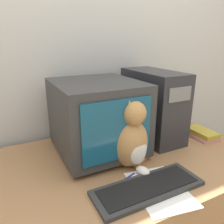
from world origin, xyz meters
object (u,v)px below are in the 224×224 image
at_px(keyboard, 148,188).
at_px(book_stack, 202,134).
at_px(pen, 123,181).
at_px(computer_tower, 153,105).
at_px(crt_monitor, 97,116).
at_px(cat, 130,139).

height_order(keyboard, book_stack, book_stack).
distance_m(keyboard, pen, 0.12).
bearing_deg(computer_tower, crt_monitor, -176.12).
height_order(book_stack, pen, book_stack).
relative_size(keyboard, book_stack, 2.33).
bearing_deg(book_stack, computer_tower, 149.59).
xyz_separation_m(cat, book_stack, (0.59, 0.08, -0.12)).
bearing_deg(keyboard, computer_tower, 52.35).
xyz_separation_m(crt_monitor, book_stack, (0.67, -0.14, -0.18)).
bearing_deg(keyboard, pen, 124.51).
height_order(cat, book_stack, cat).
xyz_separation_m(book_stack, pen, (-0.68, -0.18, -0.02)).
height_order(computer_tower, pen, computer_tower).
relative_size(keyboard, pen, 3.28).
bearing_deg(cat, pen, -142.17).
distance_m(keyboard, cat, 0.24).
relative_size(cat, pen, 2.40).
distance_m(book_stack, pen, 0.71).
bearing_deg(computer_tower, keyboard, -127.65).
bearing_deg(crt_monitor, cat, -69.24).
relative_size(crt_monitor, cat, 1.37).
height_order(keyboard, pen, keyboard).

